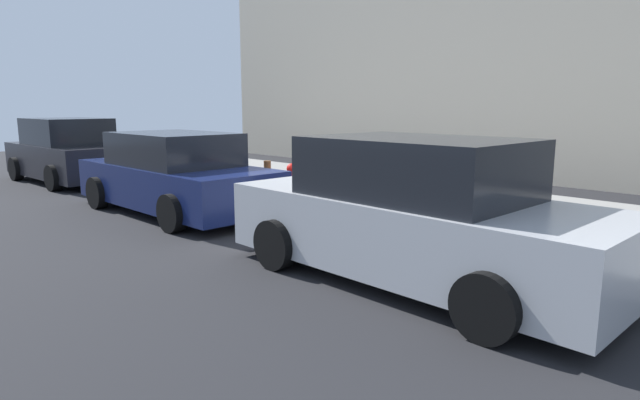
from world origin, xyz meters
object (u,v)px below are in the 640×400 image
Objects in this scene: suitcase_teal_0 at (462,213)px; suitcase_black_1 at (430,204)px; suitcase_silver_6 at (318,186)px; suitcase_red_4 at (363,199)px; parked_car_navy_1 at (175,175)px; fire_hydrant at (292,181)px; suitcase_olive_3 at (379,201)px; suitcase_navy_5 at (342,188)px; parked_car_silver_0 at (415,215)px; parked_car_charcoal_2 at (69,153)px; suitcase_maroon_2 at (403,203)px; bollard_post at (268,179)px.

suitcase_black_1 is at bearing 2.91° from suitcase_teal_0.
suitcase_red_4 is at bearing -173.20° from suitcase_silver_6.
suitcase_silver_6 is (1.04, 0.12, 0.12)m from suitcase_red_4.
fire_hydrant is at bearing -119.44° from parked_car_navy_1.
suitcase_silver_6 reaches higher than suitcase_olive_3.
suitcase_navy_5 is at bearing -1.95° from suitcase_teal_0.
suitcase_silver_6 is 4.15m from parked_car_silver_0.
parked_car_charcoal_2 is (5.76, -0.00, 0.07)m from parked_car_navy_1.
suitcase_navy_5 is 0.21× the size of parked_car_silver_0.
fire_hydrant is 7.17m from parked_car_charcoal_2.
suitcase_red_4 is at bearing -178.02° from fire_hydrant.
suitcase_black_1 is 10.45m from parked_car_charcoal_2.
suitcase_black_1 is 1.04m from suitcase_olive_3.
suitcase_teal_0 is 0.19× the size of parked_car_navy_1.
parked_car_silver_0 is at bearing 130.13° from suitcase_maroon_2.
parked_car_silver_0 is (-3.66, 1.93, 0.27)m from suitcase_silver_6.
parked_car_silver_0 is (-5.10, 1.84, 0.26)m from bollard_post.
suitcase_black_1 is 1.24× the size of bollard_post.
parked_car_navy_1 is at bearing 0.00° from parked_car_silver_0.
bollard_post is 6.55m from parked_car_charcoal_2.
bollard_post is 0.16× the size of parked_car_navy_1.
suitcase_red_4 is 0.53m from suitcase_navy_5.
suitcase_olive_3 is at bearing -177.97° from bollard_post.
parked_car_silver_0 is (-3.14, 2.05, 0.26)m from suitcase_navy_5.
fire_hydrant is (2.34, -0.05, 0.11)m from suitcase_olive_3.
parked_car_charcoal_2 is at bearing 13.21° from suitcase_red_4.
suitcase_red_4 is 9.00m from parked_car_charcoal_2.
suitcase_red_4 is (2.07, -0.09, -0.05)m from suitcase_teal_0.
parked_car_silver_0 is 11.38m from parked_car_charcoal_2.
suitcase_teal_0 reaches higher than suitcase_silver_6.
fire_hydrant is at bearing -0.86° from suitcase_black_1.
suitcase_black_1 is 0.98× the size of suitcase_navy_5.
suitcase_black_1 is at bearing -179.82° from suitcase_silver_6.
suitcase_teal_0 is 11.00m from parked_car_charcoal_2.
suitcase_maroon_2 is 1.19× the size of bollard_post.
suitcase_black_1 is 3.38m from fire_hydrant.
suitcase_teal_0 is 0.20× the size of parked_car_charcoal_2.
suitcase_red_4 is 1.05m from suitcase_silver_6.
fire_hydrant is at bearing -1.11° from suitcase_olive_3.
parked_car_silver_0 reaches higher than bollard_post.
suitcase_olive_3 is at bearing 173.63° from suitcase_navy_5.
suitcase_maroon_2 is 0.48m from suitcase_olive_3.
parked_car_navy_1 is (3.00, 2.05, 0.33)m from suitcase_red_4.
suitcase_silver_6 is at bearing 175.95° from fire_hydrant.
suitcase_navy_5 is 0.21× the size of parked_car_navy_1.
suitcase_black_1 is 2.03m from suitcase_navy_5.
suitcase_teal_0 is at bearing -158.77° from parked_car_navy_1.
suitcase_maroon_2 is at bearing -153.34° from parked_car_navy_1.
suitcase_navy_5 reaches higher than suitcase_red_4.
suitcase_silver_6 is (1.51, 0.01, 0.10)m from suitcase_olive_3.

